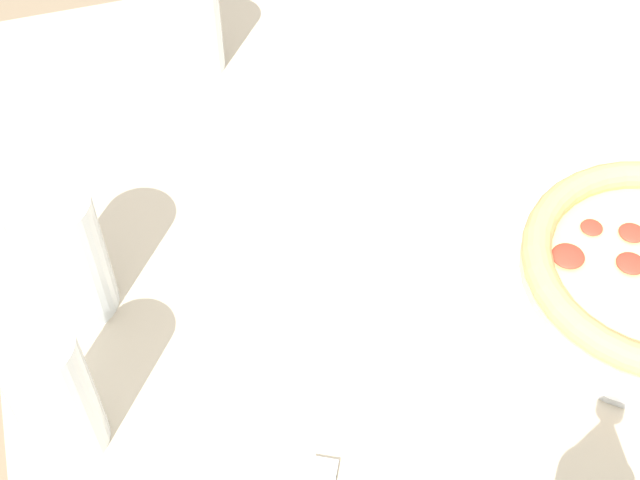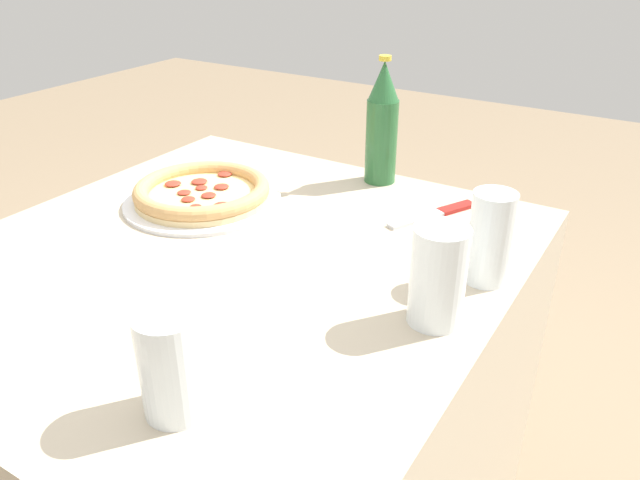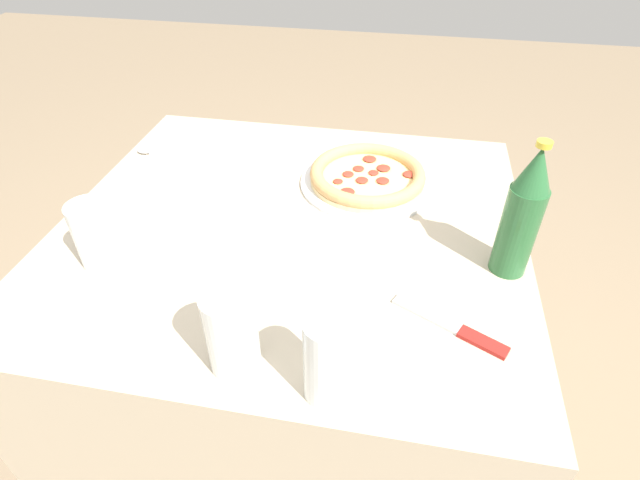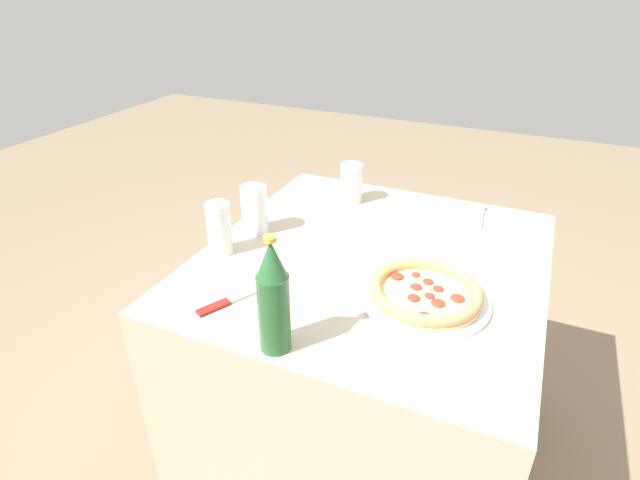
# 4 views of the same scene
# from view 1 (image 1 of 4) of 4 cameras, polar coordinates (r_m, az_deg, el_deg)

# --- Properties ---
(table) EXTENTS (0.97, 0.91, 0.74)m
(table) POSITION_cam_1_polar(r_m,az_deg,el_deg) (1.26, 5.54, -9.85)
(table) COLOR #B7A88E
(table) RESTS_ON ground_plane
(glass_orange_juice) EXTENTS (0.07, 0.07, 0.15)m
(glass_orange_juice) POSITION_cam_1_polar(r_m,az_deg,el_deg) (0.77, -16.62, -9.72)
(glass_orange_juice) COLOR white
(glass_orange_juice) RESTS_ON table
(glass_iced_tea) EXTENTS (0.08, 0.08, 0.15)m
(glass_iced_tea) POSITION_cam_1_polar(r_m,az_deg,el_deg) (0.86, -15.94, -1.46)
(glass_iced_tea) COLOR white
(glass_iced_tea) RESTS_ON table
(glass_water) EXTENTS (0.08, 0.08, 0.13)m
(glass_water) POSITION_cam_1_polar(r_m,az_deg,el_deg) (1.11, -8.34, 13.47)
(glass_water) COLOR white
(glass_water) RESTS_ON table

